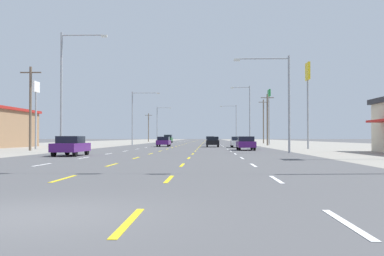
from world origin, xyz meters
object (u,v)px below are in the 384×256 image
Objects in this scene: pole_sign_right_row_1 at (308,85)px; streetlight_left_row_1 at (136,113)px; pole_sign_left_row_1 at (36,100)px; sedan_inner_left_far at (164,141)px; hatchback_inner_right_farther at (210,140)px; streetlight_right_row_1 at (248,111)px; streetlight_right_row_2 at (235,121)px; pole_sign_right_row_2 at (269,103)px; sedan_far_left_nearest at (71,146)px; sedan_inner_right_midfar at (213,142)px; streetlight_left_row_0 at (66,83)px; sedan_far_right_mid at (238,142)px; streetlight_left_row_2 at (159,122)px; suv_far_left_farthest at (168,139)px; sedan_far_right_near at (246,143)px; streetlight_right_row_0 at (282,95)px.

pole_sign_right_row_1 reaches higher than streetlight_left_row_1.
pole_sign_right_row_1 reaches higher than pole_sign_left_row_1.
hatchback_inner_right_farther reaches higher than sedan_inner_left_far.
streetlight_right_row_1 is 37.94m from streetlight_right_row_2.
pole_sign_right_row_1 reaches higher than pole_sign_right_row_2.
streetlight_right_row_1 is at bearing 0.00° from streetlight_left_row_1.
sedan_far_left_nearest is 32.66m from sedan_inner_right_midfar.
sedan_far_right_mid is at bearing 51.67° from streetlight_left_row_0.
pole_sign_right_row_2 reaches higher than streetlight_left_row_2.
suv_far_left_farthest is 0.63× the size of pole_sign_left_row_1.
sedan_inner_left_far is 1.15× the size of hatchback_inner_right_farther.
suv_far_left_farthest reaches higher than sedan_far_right_mid.
pole_sign_right_row_1 is at bearing -69.29° from suv_far_left_farthest.
sedan_inner_left_far is 22.94m from pole_sign_right_row_1.
sedan_far_left_nearest and sedan_far_right_mid have the same top height.
pole_sign_right_row_2 reaches higher than suv_far_left_farthest.
hatchback_inner_right_farther is 30.14m from streetlight_left_row_2.
sedan_far_right_near is (14.16, 14.87, 0.00)m from sedan_far_left_nearest.
streetlight_right_row_1 is at bearing 84.53° from sedan_far_right_near.
streetlight_left_row_2 reaches higher than streetlight_right_row_0.
streetlight_left_row_0 is 1.16× the size of streetlight_left_row_1.
streetlight_left_row_1 is at bearing 180.00° from streetlight_right_row_1.
streetlight_left_row_1 is at bearing 119.04° from sedan_far_right_near.
streetlight_right_row_1 reaches higher than sedan_inner_left_far.
sedan_far_left_nearest is 84.52m from streetlight_right_row_2.
sedan_inner_right_midfar is at bearing -119.75° from pole_sign_right_row_2.
sedan_far_left_nearest is 0.45× the size of pole_sign_right_row_2.
streetlight_left_row_0 is 1.26× the size of streetlight_right_row_0.
suv_far_left_farthest is at bearing 94.26° from sedan_inner_left_far.
pole_sign_right_row_1 reaches higher than streetlight_right_row_2.
streetlight_left_row_1 is 37.94m from streetlight_left_row_2.
pole_sign_left_row_1 reaches higher than sedan_far_right_mid.
streetlight_right_row_0 is (6.16, -49.14, 4.35)m from hatchback_inner_right_farther.
sedan_inner_left_far is 20.38m from pole_sign_left_row_1.
sedan_far_left_nearest is 1.00× the size of sedan_inner_right_midfar.
streetlight_right_row_2 is (2.72, 67.81, 4.83)m from sedan_far_right_near.
sedan_far_right_mid is at bearing 22.35° from pole_sign_left_row_1.
streetlight_left_row_1 reaches higher than sedan_inner_left_far.
sedan_inner_left_far is 0.44× the size of pole_sign_right_row_1.
suv_far_left_farthest is at bearing 89.81° from sedan_far_left_nearest.
streetlight_right_row_2 reaches higher than suv_far_left_farthest.
suv_far_left_farthest is (-13.88, 50.45, 0.27)m from sedan_far_right_mid.
sedan_far_left_nearest and sedan_inner_right_midfar have the same top height.
streetlight_left_row_1 is at bearing 74.74° from pole_sign_left_row_1.
streetlight_right_row_0 is (2.57, -21.17, 4.37)m from sedan_far_right_mid.
sedan_far_right_mid is at bearing 90.08° from sedan_far_right_near.
streetlight_right_row_0 is (19.30, 0.00, -1.07)m from streetlight_left_row_0.
pole_sign_left_row_1 is at bearing -96.24° from streetlight_left_row_2.
pole_sign_right_row_1 is 1.19× the size of streetlight_right_row_0.
streetlight_right_row_1 is (0.32, 37.94, 0.67)m from streetlight_right_row_0.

